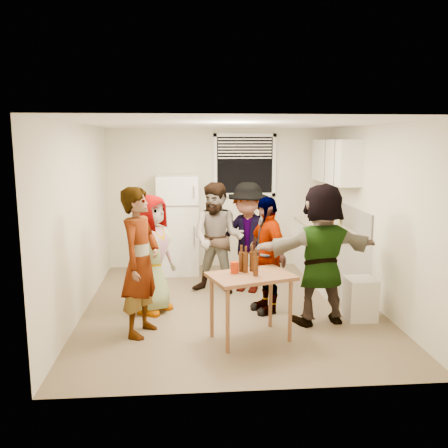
{
  "coord_description": "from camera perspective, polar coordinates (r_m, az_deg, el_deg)",
  "views": [
    {
      "loc": [
        -0.6,
        -6.26,
        2.28
      ],
      "look_at": [
        -0.09,
        0.14,
        1.15
      ],
      "focal_mm": 38.0,
      "sensor_mm": 36.0,
      "label": 1
    }
  ],
  "objects": [
    {
      "name": "refrigerator",
      "position": [
        8.27,
        -5.54,
        -0.03
      ],
      "size": [
        0.7,
        0.7,
        1.7
      ],
      "primitive_type": "cube",
      "color": "white",
      "rests_on": "ground"
    },
    {
      "name": "paper_towel",
      "position": [
        7.56,
        13.08,
        -0.81
      ],
      "size": [
        0.11,
        0.11,
        0.25
      ],
      "primitive_type": "cylinder",
      "color": "white",
      "rests_on": "countertop"
    },
    {
      "name": "guest_orange",
      "position": [
        6.29,
        11.32,
        -11.46
      ],
      "size": [
        1.93,
        2.04,
        0.53
      ],
      "primitive_type": "imported",
      "rotation": [
        0.0,
        0.0,
        3.31
      ],
      "color": "#BF7D3C",
      "rests_on": "ground"
    },
    {
      "name": "serving_table",
      "position": [
        5.7,
        3.17,
        -13.63
      ],
      "size": [
        1.07,
        0.87,
        0.78
      ],
      "primitive_type": null,
      "rotation": [
        0.0,
        0.0,
        0.32
      ],
      "color": "brown",
      "rests_on": "ground"
    },
    {
      "name": "blue_cup",
      "position": [
        7.13,
        12.16,
        -1.41
      ],
      "size": [
        0.09,
        0.09,
        0.12
      ],
      "primitive_type": "cylinder",
      "color": "#2222B7",
      "rests_on": "countertop"
    },
    {
      "name": "red_cup",
      "position": [
        5.5,
        1.26,
        -5.88
      ],
      "size": [
        0.1,
        0.1,
        0.13
      ],
      "primitive_type": "cylinder",
      "color": "#B22805",
      "rests_on": "serving_table"
    },
    {
      "name": "kettle",
      "position": [
        8.04,
        11.76,
        -0.12
      ],
      "size": [
        0.26,
        0.22,
        0.21
      ],
      "primitive_type": null,
      "rotation": [
        0.0,
        0.0,
        0.06
      ],
      "color": "silver",
      "rests_on": "countertop"
    },
    {
      "name": "guest_grey",
      "position": [
        6.61,
        -8.55,
        -10.3
      ],
      "size": [
        1.75,
        1.54,
        0.51
      ],
      "primitive_type": "imported",
      "rotation": [
        0.0,
        0.0,
        0.97
      ],
      "color": "gray",
      "rests_on": "ground"
    },
    {
      "name": "window",
      "position": [
        8.55,
        2.51,
        7.08
      ],
      "size": [
        1.12,
        0.1,
        1.06
      ],
      "primitive_type": null,
      "color": "white",
      "rests_on": "room"
    },
    {
      "name": "upper_cabinets",
      "position": [
        8.0,
        13.23,
        7.35
      ],
      "size": [
        0.34,
        1.6,
        0.7
      ],
      "primitive_type": "cube",
      "color": "white",
      "rests_on": "room"
    },
    {
      "name": "beer_bottle_table",
      "position": [
        5.39,
        3.83,
        -6.24
      ],
      "size": [
        0.06,
        0.06,
        0.23
      ],
      "primitive_type": "cylinder",
      "color": "#47230C",
      "rests_on": "serving_table"
    },
    {
      "name": "trash_bin",
      "position": [
        6.44,
        16.05,
        -8.8
      ],
      "size": [
        0.37,
        0.37,
        0.54
      ],
      "primitive_type": "cube",
      "rotation": [
        0.0,
        0.0,
        0.01
      ],
      "color": "beige",
      "rests_on": "ground"
    },
    {
      "name": "wine_bottle",
      "position": [
        8.68,
        11.19,
        0.63
      ],
      "size": [
        0.07,
        0.07,
        0.28
      ],
      "primitive_type": "cylinder",
      "color": "black",
      "rests_on": "countertop"
    },
    {
      "name": "guest_stripe",
      "position": [
        5.92,
        -9.78,
        -12.8
      ],
      "size": [
        1.88,
        1.24,
        0.42
      ],
      "primitive_type": "imported",
      "rotation": [
        0.0,
        0.0,
        1.2
      ],
      "color": "#141933",
      "rests_on": "ground"
    },
    {
      "name": "countertop",
      "position": [
        7.89,
        12.46,
        -0.49
      ],
      "size": [
        0.64,
        2.22,
        0.04
      ],
      "primitive_type": "cube",
      "color": "beige",
      "rests_on": "counter_lower"
    },
    {
      "name": "guest_back_right",
      "position": [
        7.38,
        2.81,
        -8.03
      ],
      "size": [
        1.71,
        1.98,
        0.62
      ],
      "primitive_type": "imported",
      "rotation": [
        0.0,
        0.0,
        -0.45
      ],
      "color": "#39393D",
      "rests_on": "ground"
    },
    {
      "name": "guest_black",
      "position": [
        6.57,
        5.04,
        -10.36
      ],
      "size": [
        1.77,
        1.35,
        0.38
      ],
      "primitive_type": "imported",
      "rotation": [
        0.0,
        0.0,
        -1.26
      ],
      "color": "black",
      "rests_on": "ground"
    },
    {
      "name": "guest_back_left",
      "position": [
        7.3,
        -0.73,
        -8.22
      ],
      "size": [
        1.3,
        1.85,
        0.63
      ],
      "primitive_type": "imported",
      "rotation": [
        0.0,
        0.0,
        -0.32
      ],
      "color": "brown",
      "rests_on": "ground"
    },
    {
      "name": "picture_frame",
      "position": [
        8.15,
        13.51,
        0.5
      ],
      "size": [
        0.02,
        0.19,
        0.15
      ],
      "primitive_type": "cube",
      "color": "#DCCA58",
      "rests_on": "countertop"
    },
    {
      "name": "beer_bottle_counter",
      "position": [
        7.4,
        12.82,
        -1.03
      ],
      "size": [
        0.06,
        0.06,
        0.23
      ],
      "primitive_type": "cylinder",
      "color": "#47230C",
      "rests_on": "countertop"
    },
    {
      "name": "counter_lower",
      "position": [
        7.98,
        12.34,
        -3.67
      ],
      "size": [
        0.6,
        2.2,
        0.86
      ],
      "primitive_type": "cube",
      "color": "white",
      "rests_on": "ground"
    },
    {
      "name": "room",
      "position": [
        6.69,
        0.87,
        -9.94
      ],
      "size": [
        4.0,
        4.5,
        2.5
      ],
      "primitive_type": null,
      "color": "beige",
      "rests_on": "ground"
    },
    {
      "name": "backsplash",
      "position": [
        7.94,
        14.48,
        0.97
      ],
      "size": [
        0.03,
        2.2,
        0.36
      ],
      "primitive_type": "cube",
      "color": "#B0ADA2",
      "rests_on": "countertop"
    }
  ]
}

